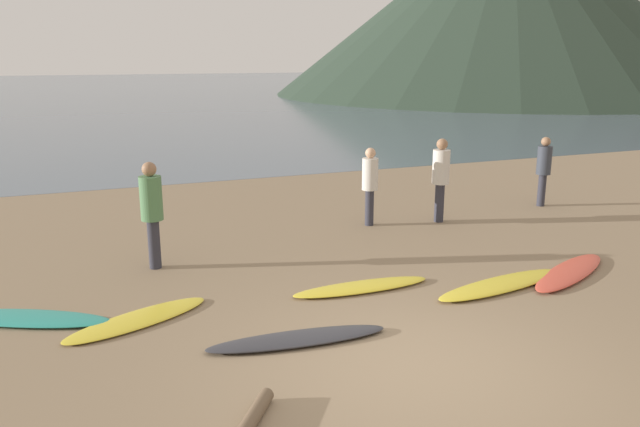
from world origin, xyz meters
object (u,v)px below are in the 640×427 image
(person_1, at_px, (544,166))
(person_0, at_px, (441,173))
(surfboard_4, at_px, (501,284))
(surfboard_3, at_px, (362,287))
(surfboard_0, at_px, (26,318))
(surfboard_5, at_px, (570,272))
(person_3, at_px, (370,180))
(surfboard_1, at_px, (138,319))
(surfboard_2, at_px, (298,339))
(person_2, at_px, (152,206))

(person_1, bearing_deg, person_0, -2.04)
(surfboard_4, bearing_deg, surfboard_3, 150.84)
(surfboard_0, bearing_deg, surfboard_5, 18.43)
(surfboard_5, distance_m, person_3, 4.42)
(person_0, xyz_separation_m, person_1, (3.03, 0.35, -0.09))
(person_0, bearing_deg, surfboard_4, -10.55)
(person_3, bearing_deg, person_1, 128.02)
(surfboard_1, relative_size, person_1, 1.29)
(surfboard_0, xyz_separation_m, surfboard_4, (6.76, -1.33, 0.01))
(surfboard_2, relative_size, person_0, 1.29)
(surfboard_2, relative_size, person_2, 1.28)
(surfboard_5, relative_size, person_0, 1.35)
(person_2, bearing_deg, surfboard_3, -103.15)
(surfboard_2, relative_size, surfboard_4, 0.92)
(person_3, bearing_deg, surfboard_1, -19.82)
(surfboard_0, relative_size, surfboard_4, 0.94)
(person_1, xyz_separation_m, person_3, (-4.55, -0.06, 0.00))
(person_3, bearing_deg, surfboard_2, 2.25)
(surfboard_0, height_order, surfboard_2, surfboard_2)
(person_0, bearing_deg, surfboard_0, -65.74)
(surfboard_0, xyz_separation_m, person_1, (11.01, 2.76, 0.92))
(person_1, bearing_deg, surfboard_1, 10.45)
(surfboard_4, distance_m, person_3, 4.14)
(surfboard_4, distance_m, person_0, 4.05)
(surfboard_1, xyz_separation_m, person_1, (9.60, 3.33, 0.93))
(surfboard_0, distance_m, surfboard_5, 8.26)
(surfboard_1, bearing_deg, surfboard_4, -31.96)
(person_1, relative_size, person_2, 0.91)
(surfboard_2, height_order, person_3, person_3)
(surfboard_0, relative_size, surfboard_3, 1.07)
(surfboard_1, bearing_deg, surfboard_3, -24.65)
(surfboard_5, distance_m, person_2, 6.94)
(surfboard_4, height_order, person_1, person_1)
(surfboard_3, bearing_deg, surfboard_4, -18.48)
(surfboard_2, xyz_separation_m, surfboard_3, (1.52, 1.34, -0.01))
(person_3, bearing_deg, surfboard_5, 60.52)
(surfboard_1, bearing_deg, surfboard_5, -29.82)
(person_3, bearing_deg, surfboard_0, -30.05)
(surfboard_5, bearing_deg, person_3, 86.40)
(surfboard_2, bearing_deg, person_1, 36.08)
(surfboard_2, bearing_deg, person_3, 59.94)
(surfboard_0, xyz_separation_m, person_3, (6.46, 2.70, 0.92))
(surfboard_4, distance_m, person_2, 5.74)
(surfboard_2, height_order, surfboard_4, surfboard_2)
(surfboard_4, distance_m, surfboard_5, 1.41)
(person_0, distance_m, person_1, 3.06)
(person_1, bearing_deg, surfboard_4, 35.21)
(person_2, bearing_deg, person_0, -57.34)
(surfboard_1, distance_m, surfboard_2, 2.26)
(person_0, bearing_deg, surfboard_1, -58.14)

